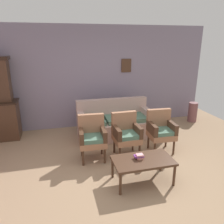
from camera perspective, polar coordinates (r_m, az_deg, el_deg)
ground_plane at (r=4.10m, az=2.45°, el=-16.03°), size 7.68×7.68×0.00m
wall_back_with_decor at (r=6.04m, az=-4.71°, el=8.89°), size 6.40×0.09×2.70m
floral_couch at (r=5.50m, az=0.71°, el=-3.00°), size 1.82×0.81×0.90m
armchair_near_couch_end at (r=4.41m, az=-5.15°, el=-6.11°), size 0.55×0.52×0.90m
armchair_row_middle at (r=4.54m, az=3.67°, el=-5.33°), size 0.53×0.50×0.90m
armchair_near_cabinet at (r=4.82m, az=12.51°, el=-4.33°), size 0.55×0.52×0.90m
coffee_table at (r=3.79m, az=8.00°, el=-12.63°), size 1.00×0.56×0.42m
book_stack_on_table at (r=3.76m, az=7.09°, el=-11.29°), size 0.16×0.11×0.08m
floor_vase_by_wall at (r=6.94m, az=20.13°, el=-0.01°), size 0.26×0.26×0.57m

